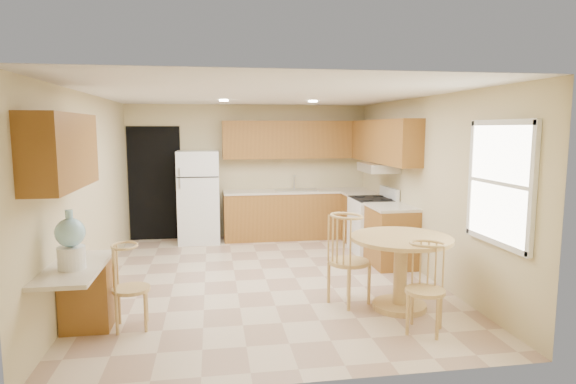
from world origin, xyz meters
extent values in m
plane|color=beige|center=(0.00, 0.00, 0.00)|extent=(5.50, 5.50, 0.00)
cube|color=white|center=(0.00, 0.00, 2.50)|extent=(4.50, 5.50, 0.02)
cube|color=#CBB789|center=(0.00, 2.75, 1.25)|extent=(4.50, 0.02, 2.50)
cube|color=#CBB789|center=(0.00, -2.75, 1.25)|extent=(4.50, 0.02, 2.50)
cube|color=#CBB789|center=(-2.25, 0.00, 1.25)|extent=(0.02, 5.50, 2.50)
cube|color=#CBB789|center=(2.25, 0.00, 1.25)|extent=(0.02, 5.50, 2.50)
cube|color=black|center=(-1.75, 2.73, 1.05)|extent=(0.90, 0.02, 2.10)
cube|color=#935F25|center=(0.88, 2.45, 0.43)|extent=(2.75, 0.60, 0.87)
cube|color=beige|center=(0.88, 2.45, 0.89)|extent=(2.75, 0.63, 0.04)
cube|color=#935F25|center=(1.95, 1.85, 0.43)|extent=(0.60, 0.59, 0.87)
cube|color=beige|center=(1.95, 1.85, 0.89)|extent=(0.63, 0.59, 0.04)
cube|color=#935F25|center=(1.95, 0.40, 0.43)|extent=(0.60, 0.80, 0.87)
cube|color=beige|center=(1.95, 0.40, 0.89)|extent=(0.63, 0.80, 0.04)
cube|color=#935F25|center=(0.88, 2.58, 1.85)|extent=(2.75, 0.33, 0.70)
cube|color=#935F25|center=(2.08, 1.21, 1.85)|extent=(0.33, 2.42, 0.70)
cube|color=#935F25|center=(-2.08, -1.60, 1.85)|extent=(0.33, 1.40, 0.70)
cube|color=silver|center=(0.85, 2.45, 0.91)|extent=(0.78, 0.44, 0.01)
cube|color=silver|center=(2.00, 1.18, 1.42)|extent=(0.50, 0.76, 0.14)
cube|color=#935F25|center=(-2.00, -1.32, 0.36)|extent=(0.48, 0.42, 0.72)
cube|color=beige|center=(-2.00, -1.70, 0.75)|extent=(0.50, 1.20, 0.04)
cube|color=white|center=(2.23, -1.85, 1.50)|extent=(0.05, 1.00, 1.20)
cube|color=white|center=(2.22, -1.85, 2.12)|extent=(0.05, 1.10, 0.06)
cube|color=white|center=(2.22, -1.85, 0.88)|extent=(0.05, 1.10, 0.06)
cube|color=white|center=(2.22, -2.38, 1.50)|extent=(0.05, 0.06, 1.28)
cube|color=white|center=(2.22, -1.32, 1.50)|extent=(0.05, 0.06, 1.28)
cylinder|color=white|center=(-0.50, 1.20, 2.48)|extent=(0.14, 0.14, 0.02)
cylinder|color=white|center=(0.90, 1.20, 2.48)|extent=(0.14, 0.14, 0.02)
cube|color=white|center=(-0.95, 2.40, 0.83)|extent=(0.73, 0.68, 1.66)
cube|color=black|center=(-0.95, 2.05, 1.22)|extent=(0.72, 0.01, 0.02)
cube|color=silver|center=(-1.26, 2.04, 1.12)|extent=(0.03, 0.03, 0.18)
cube|color=silver|center=(-1.26, 2.04, 1.32)|extent=(0.03, 0.03, 0.14)
cube|color=white|center=(1.92, 1.18, 0.45)|extent=(0.65, 0.76, 0.90)
cube|color=black|center=(1.92, 1.18, 0.91)|extent=(0.64, 0.75, 0.02)
cube|color=white|center=(2.20, 1.18, 1.00)|extent=(0.06, 0.76, 0.18)
cylinder|color=tan|center=(1.40, -1.31, 0.03)|extent=(0.62, 0.62, 0.07)
cylinder|color=tan|center=(1.40, -1.31, 0.41)|extent=(0.15, 0.15, 0.76)
cylinder|color=tan|center=(1.40, -1.31, 0.82)|extent=(1.14, 1.14, 0.04)
cylinder|color=tan|center=(0.87, -1.06, 0.50)|extent=(0.47, 0.47, 0.04)
cylinder|color=tan|center=(0.70, -0.89, 0.25)|extent=(0.04, 0.04, 0.50)
cylinder|color=tan|center=(1.03, -0.89, 0.25)|extent=(0.04, 0.04, 0.50)
cylinder|color=tan|center=(0.70, -1.23, 0.25)|extent=(0.04, 0.04, 0.50)
cylinder|color=tan|center=(1.03, -1.23, 0.25)|extent=(0.04, 0.04, 0.50)
cylinder|color=tan|center=(1.40, -1.96, 0.43)|extent=(0.40, 0.40, 0.04)
cylinder|color=tan|center=(1.26, -1.82, 0.22)|extent=(0.03, 0.03, 0.43)
cylinder|color=tan|center=(1.54, -1.82, 0.22)|extent=(0.03, 0.03, 0.43)
cylinder|color=tan|center=(1.26, -2.11, 0.22)|extent=(0.03, 0.03, 0.43)
cylinder|color=tan|center=(1.54, -2.11, 0.22)|extent=(0.03, 0.03, 0.43)
cylinder|color=tan|center=(-1.55, -1.39, 0.42)|extent=(0.39, 0.39, 0.04)
cylinder|color=tan|center=(-1.69, -1.25, 0.21)|extent=(0.03, 0.03, 0.42)
cylinder|color=tan|center=(-1.41, -1.25, 0.21)|extent=(0.03, 0.03, 0.42)
cylinder|color=tan|center=(-1.69, -1.53, 0.21)|extent=(0.03, 0.03, 0.42)
cylinder|color=tan|center=(-1.41, -1.53, 0.21)|extent=(0.03, 0.03, 0.42)
cylinder|color=white|center=(-2.00, -1.79, 0.87)|extent=(0.25, 0.25, 0.21)
sphere|color=#98D4EB|center=(-2.00, -1.79, 1.11)|extent=(0.27, 0.27, 0.27)
cylinder|color=#98D4EB|center=(-2.00, -1.79, 1.28)|extent=(0.07, 0.07, 0.08)
camera|label=1|loc=(-0.70, -6.36, 2.06)|focal=30.00mm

